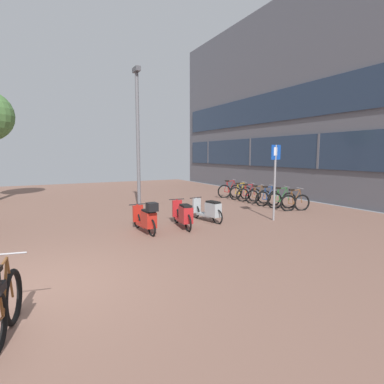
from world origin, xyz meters
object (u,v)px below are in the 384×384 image
at_px(scooter_near, 209,210).
at_px(lamp_post, 138,132).
at_px(bicycle_rack_02, 268,198).
at_px(parking_sign, 275,174).
at_px(bicycle_rack_04, 249,195).
at_px(scooter_mid, 183,215).
at_px(bicycle_rack_00, 295,202).
at_px(bicycle_rack_06, 230,191).
at_px(bicycle_rack_05, 240,193).
at_px(scooter_far, 147,218).
at_px(bicycle_rack_03, 258,196).
at_px(bicycle_foreground, 0,307).
at_px(bicycle_rack_01, 282,200).

distance_m(scooter_near, lamp_post, 4.49).
distance_m(bicycle_rack_02, parking_sign, 3.37).
bearing_deg(bicycle_rack_04, scooter_mid, -146.71).
xyz_separation_m(bicycle_rack_00, bicycle_rack_02, (-0.11, 1.47, -0.00)).
bearing_deg(bicycle_rack_06, bicycle_rack_05, -79.94).
bearing_deg(scooter_far, scooter_mid, 3.08).
xyz_separation_m(bicycle_rack_03, lamp_post, (-5.49, 0.94, 2.84)).
bearing_deg(bicycle_rack_02, bicycle_rack_03, 86.79).
distance_m(bicycle_rack_03, parking_sign, 3.97).
bearing_deg(bicycle_rack_02, parking_sign, -128.19).
xyz_separation_m(bicycle_foreground, bicycle_rack_04, (9.85, 7.61, -0.08)).
distance_m(bicycle_rack_05, parking_sign, 5.25).
xyz_separation_m(bicycle_rack_01, parking_sign, (-2.03, -1.72, 1.27)).
distance_m(bicycle_rack_00, bicycle_rack_03, 2.21).
relative_size(scooter_near, scooter_far, 1.01).
distance_m(bicycle_rack_00, lamp_post, 6.99).
bearing_deg(scooter_near, scooter_mid, -160.23).
xyz_separation_m(bicycle_rack_01, scooter_near, (-4.14, -0.83, 0.05)).
bearing_deg(lamp_post, scooter_mid, -86.28).
bearing_deg(bicycle_rack_02, scooter_far, -162.33).
distance_m(bicycle_rack_06, scooter_near, 6.04).
distance_m(bicycle_rack_00, bicycle_rack_02, 1.48).
xyz_separation_m(bicycle_rack_02, scooter_mid, (-5.21, -1.99, 0.08)).
height_order(bicycle_rack_05, lamp_post, lamp_post).
relative_size(bicycle_rack_03, bicycle_rack_04, 0.97).
distance_m(bicycle_rack_04, lamp_post, 6.20).
height_order(bicycle_rack_01, parking_sign, parking_sign).
height_order(bicycle_foreground, bicycle_rack_01, bicycle_foreground).
bearing_deg(scooter_mid, bicycle_foreground, -137.82).
height_order(bicycle_foreground, lamp_post, lamp_post).
height_order(scooter_near, scooter_mid, scooter_mid).
height_order(bicycle_rack_01, lamp_post, lamp_post).
xyz_separation_m(bicycle_rack_03, scooter_mid, (-5.25, -2.72, 0.09)).
height_order(bicycle_rack_00, scooter_mid, bicycle_rack_00).
distance_m(bicycle_rack_01, bicycle_rack_05, 2.94).
distance_m(bicycle_rack_02, bicycle_rack_03, 0.74).
xyz_separation_m(bicycle_foreground, bicycle_rack_05, (9.91, 8.34, -0.08)).
xyz_separation_m(bicycle_rack_06, lamp_post, (-5.44, -1.27, 2.81)).
height_order(bicycle_rack_00, bicycle_rack_06, bicycle_rack_06).
bearing_deg(scooter_near, bicycle_rack_01, 11.34).
xyz_separation_m(bicycle_rack_00, bicycle_rack_06, (-0.13, 4.41, 0.01)).
xyz_separation_m(bicycle_rack_02, lamp_post, (-5.45, 1.68, 2.83)).
relative_size(bicycle_rack_03, scooter_mid, 0.65).
distance_m(scooter_near, parking_sign, 2.59).
bearing_deg(bicycle_rack_05, scooter_far, -147.00).
xyz_separation_m(bicycle_rack_01, bicycle_rack_03, (-0.06, 1.47, -0.02)).
distance_m(bicycle_rack_02, scooter_far, 6.76).
bearing_deg(bicycle_rack_05, bicycle_rack_01, -90.32).
height_order(scooter_far, lamp_post, lamp_post).
relative_size(bicycle_rack_04, lamp_post, 0.21).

